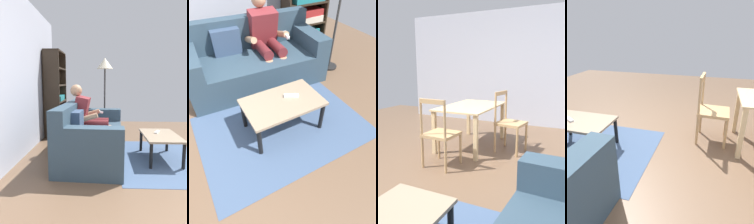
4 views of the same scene
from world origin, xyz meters
TOP-DOWN VIEW (x-y plane):
  - couch at (1.32, 1.64)m, footprint 2.08×1.06m
  - person_lounging at (1.57, 1.68)m, footprint 0.61×0.89m
  - coffee_table at (1.19, 0.49)m, footprint 0.88×0.55m
  - tv_remote at (1.32, 0.51)m, footprint 0.17×0.13m
  - bookshelf at (2.84, 2.56)m, footprint 0.92×0.36m
  - area_rug at (1.19, 0.49)m, footprint 2.00×1.40m
  - floor_lamp at (2.64, 1.38)m, footprint 0.36×0.36m

SIDE VIEW (x-z plane):
  - area_rug at x=1.19m, z-range 0.00..0.01m
  - couch at x=1.32m, z-range -0.12..0.79m
  - coffee_table at x=1.19m, z-range 0.15..0.56m
  - tv_remote at x=1.32m, z-range 0.41..0.43m
  - person_lounging at x=1.57m, z-range 0.03..1.23m
  - bookshelf at x=2.84m, z-range -0.24..1.72m
  - floor_lamp at x=2.64m, z-range 0.61..2.39m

